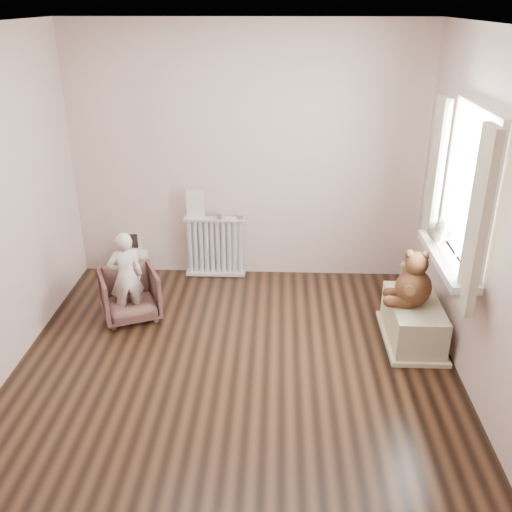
{
  "coord_description": "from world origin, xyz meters",
  "views": [
    {
      "loc": [
        0.33,
        -3.85,
        2.75
      ],
      "look_at": [
        0.15,
        0.45,
        0.8
      ],
      "focal_mm": 40.0,
      "sensor_mm": 36.0,
      "label": 1
    }
  ],
  "objects_px": {
    "armchair": "(130,295)",
    "child": "(126,277)",
    "toy_bench": "(413,320)",
    "plush_cat": "(439,231)",
    "teddy_bear": "(415,273)",
    "radiator": "(215,243)",
    "toy_vanity": "(132,252)"
  },
  "relations": [
    {
      "from": "toy_vanity",
      "to": "armchair",
      "type": "relative_size",
      "value": 0.92
    },
    {
      "from": "armchair",
      "to": "radiator",
      "type": "bearing_deg",
      "value": 28.18
    },
    {
      "from": "toy_bench",
      "to": "radiator",
      "type": "bearing_deg",
      "value": 147.26
    },
    {
      "from": "armchair",
      "to": "child",
      "type": "relative_size",
      "value": 0.6
    },
    {
      "from": "toy_vanity",
      "to": "radiator",
      "type": "bearing_deg",
      "value": 1.93
    },
    {
      "from": "armchair",
      "to": "child",
      "type": "xyz_separation_m",
      "value": [
        0.0,
        -0.05,
        0.21
      ]
    },
    {
      "from": "teddy_bear",
      "to": "armchair",
      "type": "bearing_deg",
      "value": -178.66
    },
    {
      "from": "child",
      "to": "teddy_bear",
      "type": "distance_m",
      "value": 2.54
    },
    {
      "from": "toy_bench",
      "to": "plush_cat",
      "type": "distance_m",
      "value": 0.82
    },
    {
      "from": "armchair",
      "to": "toy_bench",
      "type": "height_order",
      "value": "armchair"
    },
    {
      "from": "toy_vanity",
      "to": "plush_cat",
      "type": "bearing_deg",
      "value": -20.37
    },
    {
      "from": "toy_vanity",
      "to": "teddy_bear",
      "type": "bearing_deg",
      "value": -23.81
    },
    {
      "from": "toy_vanity",
      "to": "child",
      "type": "height_order",
      "value": "child"
    },
    {
      "from": "radiator",
      "to": "toy_vanity",
      "type": "xyz_separation_m",
      "value": [
        -0.89,
        -0.03,
        -0.11
      ]
    },
    {
      "from": "armchair",
      "to": "child",
      "type": "bearing_deg",
      "value": -113.95
    },
    {
      "from": "armchair",
      "to": "child",
      "type": "distance_m",
      "value": 0.22
    },
    {
      "from": "plush_cat",
      "to": "toy_vanity",
      "type": "bearing_deg",
      "value": 175.01
    },
    {
      "from": "toy_vanity",
      "to": "toy_bench",
      "type": "bearing_deg",
      "value": -22.96
    },
    {
      "from": "radiator",
      "to": "armchair",
      "type": "bearing_deg",
      "value": -127.87
    },
    {
      "from": "armchair",
      "to": "teddy_bear",
      "type": "distance_m",
      "value": 2.58
    },
    {
      "from": "toy_vanity",
      "to": "plush_cat",
      "type": "distance_m",
      "value": 3.17
    },
    {
      "from": "child",
      "to": "teddy_bear",
      "type": "relative_size",
      "value": 1.75
    },
    {
      "from": "child",
      "to": "toy_bench",
      "type": "distance_m",
      "value": 2.59
    },
    {
      "from": "child",
      "to": "toy_bench",
      "type": "bearing_deg",
      "value": 150.71
    },
    {
      "from": "toy_vanity",
      "to": "teddy_bear",
      "type": "height_order",
      "value": "teddy_bear"
    },
    {
      "from": "toy_vanity",
      "to": "teddy_bear",
      "type": "xyz_separation_m",
      "value": [
        2.71,
        -1.19,
        0.4
      ]
    },
    {
      "from": "teddy_bear",
      "to": "toy_bench",
      "type": "bearing_deg",
      "value": 42.2
    },
    {
      "from": "toy_bench",
      "to": "plush_cat",
      "type": "bearing_deg",
      "value": 33.28
    },
    {
      "from": "teddy_bear",
      "to": "plush_cat",
      "type": "relative_size",
      "value": 1.65
    },
    {
      "from": "radiator",
      "to": "plush_cat",
      "type": "distance_m",
      "value": 2.36
    },
    {
      "from": "radiator",
      "to": "plush_cat",
      "type": "height_order",
      "value": "plush_cat"
    },
    {
      "from": "armchair",
      "to": "plush_cat",
      "type": "relative_size",
      "value": 1.74
    }
  ]
}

